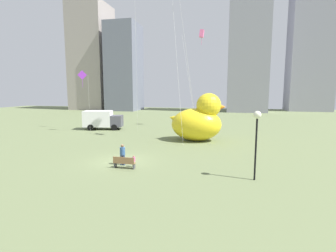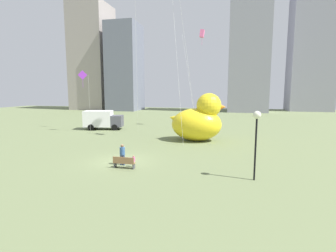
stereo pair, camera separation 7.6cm
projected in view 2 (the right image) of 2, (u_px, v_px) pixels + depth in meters
ground_plane at (122, 161)px, 21.39m from camera, size 140.00×140.00×0.00m
park_bench at (124, 162)px, 19.33m from camera, size 1.69×0.49×0.90m
person_adult at (122, 154)px, 20.17m from camera, size 0.41×0.41×1.66m
person_child at (134, 161)px, 19.70m from camera, size 0.22×0.22×0.91m
giant_inflatable_duck at (198, 121)px, 30.01m from camera, size 6.72×4.31×5.57m
lamppost at (257, 126)px, 16.37m from camera, size 0.50×0.50×4.54m
box_truck at (103, 120)px, 39.10m from camera, size 6.09×3.49×2.85m
city_skyline at (191, 55)px, 76.72m from camera, size 77.52×18.70×36.61m
kite_purple at (83, 77)px, 35.68m from camera, size 1.64×1.37×8.65m
kite_pink at (202, 34)px, 39.35m from camera, size 3.50×3.51×15.17m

